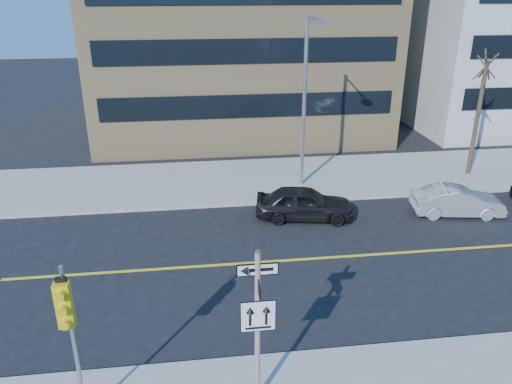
{
  "coord_description": "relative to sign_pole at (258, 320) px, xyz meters",
  "views": [
    {
      "loc": [
        -1.22,
        -11.58,
        9.41
      ],
      "look_at": [
        0.81,
        4.0,
        2.79
      ],
      "focal_mm": 35.0,
      "sensor_mm": 36.0,
      "label": 1
    }
  ],
  "objects": [
    {
      "name": "street_tree_west",
      "position": [
        13.0,
        13.81,
        3.09
      ],
      "size": [
        1.8,
        1.8,
        6.35
      ],
      "color": "#35281F",
      "rests_on": "far_sidewalk"
    },
    {
      "name": "streetlight_a",
      "position": [
        4.0,
        13.27,
        2.32
      ],
      "size": [
        0.55,
        2.25,
        8.0
      ],
      "color": "gray",
      "rests_on": "far_sidewalk"
    },
    {
      "name": "parked_car_a",
      "position": [
        3.35,
        9.93,
        -1.73
      ],
      "size": [
        2.34,
        4.37,
        1.41
      ],
      "primitive_type": "imported",
      "rotation": [
        0.0,
        0.0,
        1.4
      ],
      "color": "black",
      "rests_on": "ground"
    },
    {
      "name": "sign_pole",
      "position": [
        0.0,
        0.0,
        0.0
      ],
      "size": [
        0.92,
        0.92,
        4.06
      ],
      "color": "beige",
      "rests_on": "near_sidewalk"
    },
    {
      "name": "ground",
      "position": [
        0.0,
        2.51,
        -2.44
      ],
      "size": [
        120.0,
        120.0,
        0.0
      ],
      "primitive_type": "plane",
      "color": "black",
      "rests_on": "ground"
    },
    {
      "name": "parked_car_b",
      "position": [
        10.02,
        9.41,
        -1.8
      ],
      "size": [
        1.9,
        4.01,
        1.27
      ],
      "primitive_type": "imported",
      "rotation": [
        0.0,
        0.0,
        1.42
      ],
      "color": "#909399",
      "rests_on": "ground"
    },
    {
      "name": "traffic_signal",
      "position": [
        -4.0,
        -0.15,
        0.59
      ],
      "size": [
        0.32,
        0.45,
        4.0
      ],
      "color": "gray",
      "rests_on": "near_sidewalk"
    }
  ]
}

